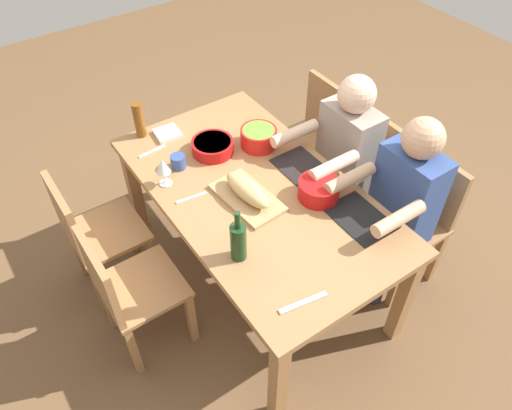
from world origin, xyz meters
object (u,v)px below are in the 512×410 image
object	(u,v)px
diner_far_right	(400,201)
serving_bowl_greens	(319,189)
chair_far_left	(313,134)
bread_loaf	(247,190)
beer_bottle	(139,120)
wine_glass	(163,167)
chair_far_center	(360,171)
diner_far_center	(342,155)
cup_near_left	(178,162)
serving_bowl_salad	(259,137)
napkin_stack	(167,133)
cutting_board	(247,198)
wine_bottle	(238,241)
dining_table	(256,202)
chair_near_center	(126,289)
serving_bowl_pasta	(213,146)
chair_far_right	(415,215)
chair_near_left	(92,232)

from	to	relation	value
diner_far_right	serving_bowl_greens	world-z (taller)	diner_far_right
chair_far_left	bread_loaf	distance (m)	1.05
beer_bottle	wine_glass	world-z (taller)	beer_bottle
chair_far_center	diner_far_center	size ratio (longest dim) A/B	0.71
wine_glass	bread_loaf	bearing A→B (deg)	40.27
serving_bowl_greens	wine_glass	xyz separation A→B (m)	(-0.54, -0.61, 0.06)
cup_near_left	chair_far_center	bearing A→B (deg)	69.12
serving_bowl_salad	cup_near_left	distance (m)	0.49
napkin_stack	chair_far_center	bearing A→B (deg)	54.02
chair_far_left	cutting_board	distance (m)	1.03
serving_bowl_greens	beer_bottle	xyz separation A→B (m)	(-1.00, -0.53, 0.05)
bread_loaf	beer_bottle	xyz separation A→B (m)	(-0.81, -0.22, 0.04)
serving_bowl_salad	diner_far_right	bearing A→B (deg)	26.26
diner_far_center	serving_bowl_greens	bearing A→B (deg)	-58.89
diner_far_right	wine_bottle	xyz separation A→B (m)	(-0.14, -0.93, 0.15)
dining_table	chair_near_center	distance (m)	0.81
chair_near_center	diner_far_right	distance (m)	1.49
serving_bowl_pasta	chair_far_left	bearing A→B (deg)	93.96
diner_far_center	cup_near_left	bearing A→B (deg)	-114.86
dining_table	chair_near_center	xyz separation A→B (m)	(0.00, -0.79, -0.17)
chair_far_center	cutting_board	bearing A→B (deg)	-88.09
bread_loaf	dining_table	bearing A→B (deg)	111.21
wine_glass	cup_near_left	bearing A→B (deg)	122.91
cutting_board	cup_near_left	size ratio (longest dim) A/B	4.84
diner_far_center	chair_far_right	bearing A→B (deg)	21.64
chair_far_right	napkin_stack	world-z (taller)	chair_far_right
chair_far_left	serving_bowl_pasta	world-z (taller)	chair_far_left
cutting_board	serving_bowl_pasta	bearing A→B (deg)	172.98
serving_bowl_salad	bread_loaf	bearing A→B (deg)	-42.10
serving_bowl_pasta	serving_bowl_salad	size ratio (longest dim) A/B	1.14
serving_bowl_pasta	serving_bowl_greens	bearing A→B (deg)	22.60
wine_bottle	napkin_stack	distance (m)	1.03
diner_far_right	napkin_stack	xyz separation A→B (m)	(-1.16, -0.77, 0.05)
chair_near_left	serving_bowl_greens	xyz separation A→B (m)	(0.69, 1.03, 0.31)
diner_far_center	serving_bowl_greens	world-z (taller)	diner_far_center
chair_far_right	diner_far_center	distance (m)	0.54
serving_bowl_greens	cutting_board	size ratio (longest dim) A/B	0.54
diner_far_center	chair_far_left	xyz separation A→B (m)	(-0.46, 0.18, -0.21)
diner_far_center	serving_bowl_pasta	size ratio (longest dim) A/B	5.00
chair_near_left	cutting_board	xyz separation A→B (m)	(0.49, 0.72, 0.27)
cup_near_left	chair_far_right	bearing A→B (deg)	50.44
chair_far_left	chair_near_left	world-z (taller)	same
chair_near_left	napkin_stack	world-z (taller)	chair_near_left
serving_bowl_salad	serving_bowl_greens	distance (m)	0.53
chair_near_center	chair_far_right	xyz separation A→B (m)	(0.46, 1.59, 0.00)
diner_far_right	serving_bowl_pasta	size ratio (longest dim) A/B	5.00
diner_far_right	napkin_stack	size ratio (longest dim) A/B	8.57
chair_far_right	serving_bowl_pasta	bearing A→B (deg)	-136.88
chair_far_center	napkin_stack	size ratio (longest dim) A/B	6.07
chair_far_left	dining_table	bearing A→B (deg)	-59.73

